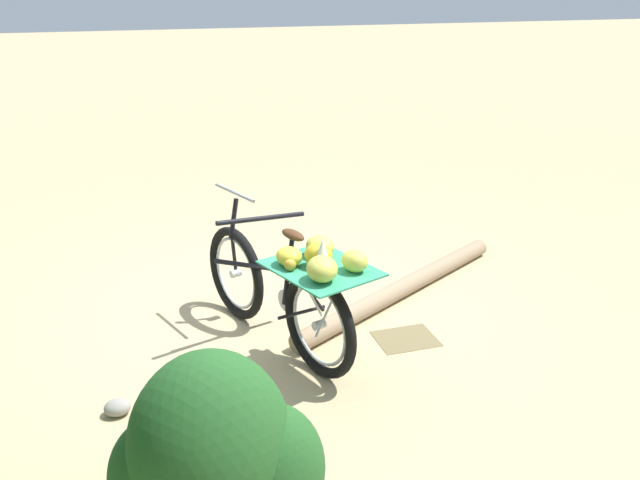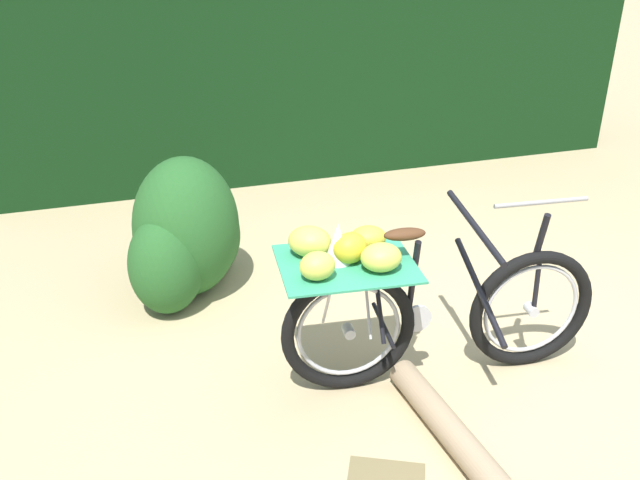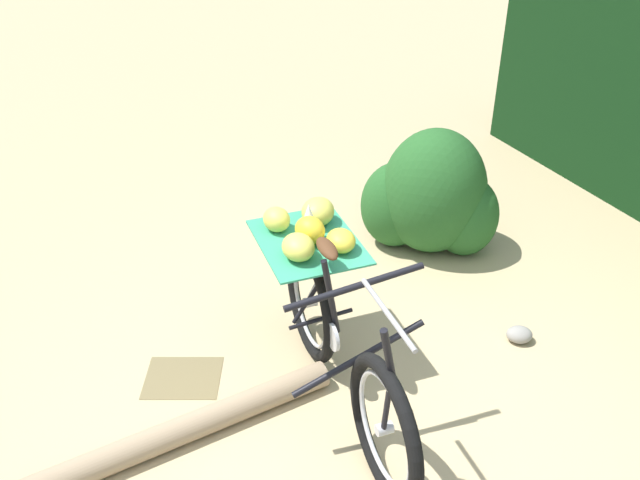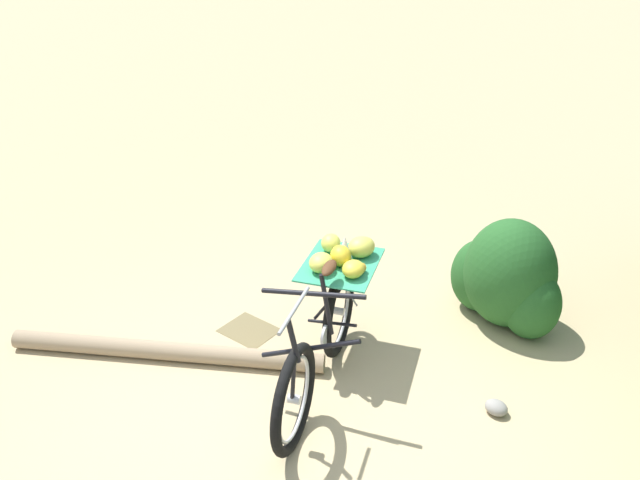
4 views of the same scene
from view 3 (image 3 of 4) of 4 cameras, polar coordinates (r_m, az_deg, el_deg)
The scene contains 6 objects.
ground_plane at distance 3.82m, azimuth 3.92°, elevation -16.46°, with size 60.00×60.00×0.00m, color tan.
bicycle at distance 3.77m, azimuth 0.84°, elevation -6.38°, with size 0.96×1.77×1.03m.
fallen_log at distance 3.80m, azimuth -17.18°, elevation -16.92°, with size 0.15×0.15×2.51m, color #9E8466.
shrub_cluster at distance 5.15m, azimuth 8.84°, elevation 3.41°, with size 1.00×0.69×0.95m.
path_stone at distance 4.56m, azimuth 15.81°, elevation -7.41°, with size 0.16×0.13×0.10m, color gray.
leaf_litter_patch at distance 4.24m, azimuth -11.36°, elevation -11.02°, with size 0.44×0.36×0.01m, color olive.
Camera 3 is at (-0.26, -2.53, 2.85)m, focal length 39.07 mm.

